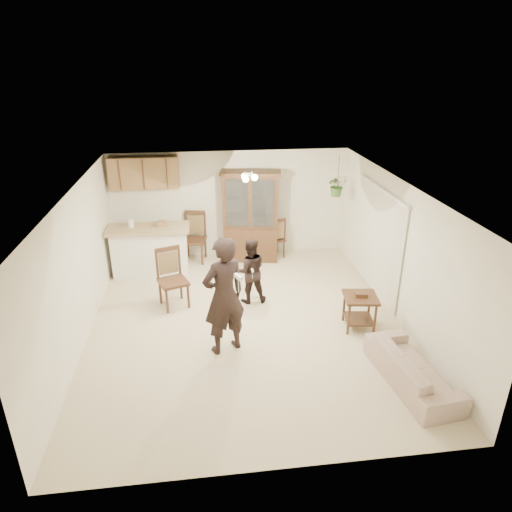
{
  "coord_description": "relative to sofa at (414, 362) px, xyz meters",
  "views": [
    {
      "loc": [
        -0.71,
        -7.08,
        4.43
      ],
      "look_at": [
        0.24,
        0.4,
        1.14
      ],
      "focal_mm": 32.0,
      "sensor_mm": 36.0,
      "label": 1
    }
  ],
  "objects": [
    {
      "name": "adult",
      "position": [
        -2.66,
        1.2,
        0.53
      ],
      "size": [
        0.78,
        0.67,
        1.8
      ],
      "primitive_type": "imported",
      "rotation": [
        0.0,
        0.0,
        3.58
      ],
      "color": "black",
      "rests_on": "floor"
    },
    {
      "name": "ceiling",
      "position": [
        -2.25,
        1.96,
        2.13
      ],
      "size": [
        5.5,
        6.5,
        0.02
      ],
      "primitive_type": "cube",
      "color": "silver",
      "rests_on": "wall_back"
    },
    {
      "name": "plant_cord",
      "position": [
        0.05,
        4.36,
        1.81
      ],
      "size": [
        0.01,
        0.01,
        0.65
      ],
      "primitive_type": "cylinder",
      "color": "black",
      "rests_on": "ceiling"
    },
    {
      "name": "bar_top",
      "position": [
        -4.1,
        4.31,
        0.68
      ],
      "size": [
        1.75,
        0.7,
        0.08
      ],
      "primitive_type": "cube",
      "color": "tan",
      "rests_on": "breakfast_bar"
    },
    {
      "name": "upper_cabinets",
      "position": [
        -4.15,
        5.03,
        1.73
      ],
      "size": [
        1.5,
        0.34,
        0.7
      ],
      "primitive_type": "cube",
      "color": "brown",
      "rests_on": "wall_back"
    },
    {
      "name": "wall_back",
      "position": [
        -2.25,
        5.21,
        0.88
      ],
      "size": [
        5.5,
        0.02,
        2.5
      ],
      "primitive_type": "cube",
      "color": "white",
      "rests_on": "ground"
    },
    {
      "name": "side_table",
      "position": [
        -0.27,
        1.57,
        -0.04
      ],
      "size": [
        0.64,
        0.64,
        0.69
      ],
      "rotation": [
        0.0,
        0.0,
        -0.13
      ],
      "color": "#381D14",
      "rests_on": "floor"
    },
    {
      "name": "wall_left",
      "position": [
        -5.0,
        1.96,
        0.88
      ],
      "size": [
        0.02,
        6.5,
        2.5
      ],
      "primitive_type": "cube",
      "color": "white",
      "rests_on": "ground"
    },
    {
      "name": "controller_adult",
      "position": [
        -2.47,
        0.78,
        1.16
      ],
      "size": [
        0.12,
        0.18,
        0.05
      ],
      "primitive_type": "cube",
      "rotation": [
        0.0,
        0.0,
        3.58
      ],
      "color": "white",
      "rests_on": "adult"
    },
    {
      "name": "hanging_plant",
      "position": [
        0.05,
        4.36,
        1.48
      ],
      "size": [
        0.43,
        0.37,
        0.48
      ],
      "primitive_type": "imported",
      "color": "#375C24",
      "rests_on": "ceiling"
    },
    {
      "name": "ceiling_fixture",
      "position": [
        -2.05,
        3.16,
        2.03
      ],
      "size": [
        0.36,
        0.36,
        0.2
      ],
      "primitive_type": null,
      "color": "#FEEEBE",
      "rests_on": "ceiling"
    },
    {
      "name": "chair_bar",
      "position": [
        -3.54,
        2.76,
        -0.04
      ],
      "size": [
        0.66,
        0.66,
        1.15
      ],
      "rotation": [
        0.0,
        0.0,
        0.36
      ],
      "color": "#381D14",
      "rests_on": "floor"
    },
    {
      "name": "wall_front",
      "position": [
        -2.25,
        -1.29,
        0.88
      ],
      "size": [
        5.5,
        0.02,
        2.5
      ],
      "primitive_type": "cube",
      "color": "white",
      "rests_on": "ground"
    },
    {
      "name": "child",
      "position": [
        -2.07,
        2.76,
        0.31
      ],
      "size": [
        0.67,
        0.53,
        1.35
      ],
      "primitive_type": "imported",
      "rotation": [
        0.0,
        0.0,
        3.18
      ],
      "color": "black",
      "rests_on": "floor"
    },
    {
      "name": "china_hutch",
      "position": [
        -1.82,
        4.81,
        0.68
      ],
      "size": [
        1.41,
        0.74,
        2.12
      ],
      "rotation": [
        0.0,
        0.0,
        -0.17
      ],
      "color": "#381D14",
      "rests_on": "floor"
    },
    {
      "name": "floor",
      "position": [
        -2.25,
        1.96,
        -0.37
      ],
      "size": [
        6.5,
        6.5,
        0.0
      ],
      "primitive_type": "plane",
      "color": "beige",
      "rests_on": "ground"
    },
    {
      "name": "wall_right",
      "position": [
        0.5,
        1.96,
        0.88
      ],
      "size": [
        0.02,
        6.5,
        2.5
      ],
      "primitive_type": "cube",
      "color": "white",
      "rests_on": "ground"
    },
    {
      "name": "chair_hutch_left",
      "position": [
        -3.14,
        4.86,
        -0.04
      ],
      "size": [
        0.61,
        0.61,
        1.17
      ],
      "rotation": [
        0.0,
        0.0,
        -0.21
      ],
      "color": "#381D14",
      "rests_on": "floor"
    },
    {
      "name": "breakfast_bar",
      "position": [
        -4.1,
        4.31,
        0.13
      ],
      "size": [
        1.6,
        0.55,
        1.0
      ],
      "primitive_type": "cube",
      "color": "white",
      "rests_on": "floor"
    },
    {
      "name": "chair_hutch_right",
      "position": [
        -1.26,
        4.88,
        -0.08
      ],
      "size": [
        0.56,
        0.56,
        1.01
      ],
      "rotation": [
        0.0,
        0.0,
        3.44
      ],
      "color": "#381D14",
      "rests_on": "floor"
    },
    {
      "name": "sofa",
      "position": [
        0.0,
        0.0,
        0.0
      ],
      "size": [
        0.94,
        1.95,
        0.73
      ],
      "primitive_type": "imported",
      "rotation": [
        0.0,
        0.0,
        1.68
      ],
      "color": "beige",
      "rests_on": "floor"
    },
    {
      "name": "vertical_blinds",
      "position": [
        0.46,
        2.86,
        0.73
      ],
      "size": [
        0.06,
        2.3,
        2.1
      ],
      "primitive_type": null,
      "color": "silver",
      "rests_on": "wall_right"
    },
    {
      "name": "controller_child",
      "position": [
        -2.06,
        2.46,
        0.44
      ],
      "size": [
        0.04,
        0.12,
        0.04
      ],
      "primitive_type": "cube",
      "rotation": [
        0.0,
        0.0,
        3.18
      ],
      "color": "white",
      "rests_on": "child"
    }
  ]
}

